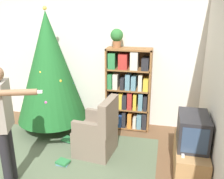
# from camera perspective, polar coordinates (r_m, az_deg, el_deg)

# --- Properties ---
(wall_back) EXTENTS (8.00, 0.10, 2.60)m
(wall_back) POSITION_cam_1_polar(r_m,az_deg,el_deg) (4.81, -4.22, 7.64)
(wall_back) COLOR silver
(wall_back) RESTS_ON ground_plane
(area_rug) EXTENTS (2.80, 2.15, 0.01)m
(area_rug) POSITION_cam_1_polar(r_m,az_deg,el_deg) (3.86, -12.31, -16.67)
(area_rug) COLOR #56664C
(area_rug) RESTS_ON ground_plane
(bookshelf) EXTENTS (0.80, 0.34, 1.51)m
(bookshelf) POSITION_cam_1_polar(r_m,az_deg,el_deg) (4.56, 3.76, -0.14)
(bookshelf) COLOR brown
(bookshelf) RESTS_ON ground_plane
(tv_stand) EXTENTS (0.42, 0.93, 0.42)m
(tv_stand) POSITION_cam_1_polar(r_m,az_deg,el_deg) (3.73, 17.34, -14.76)
(tv_stand) COLOR tan
(tv_stand) RESTS_ON ground_plane
(television) EXTENTS (0.39, 0.57, 0.44)m
(television) POSITION_cam_1_polar(r_m,az_deg,el_deg) (3.51, 18.01, -8.91)
(television) COLOR #28282D
(television) RESTS_ON tv_stand
(game_remote) EXTENTS (0.04, 0.12, 0.02)m
(game_remote) POSITION_cam_1_polar(r_m,az_deg,el_deg) (3.36, 15.88, -14.06)
(game_remote) COLOR white
(game_remote) RESTS_ON tv_stand
(christmas_tree) EXTENTS (1.26, 1.26, 2.21)m
(christmas_tree) POSITION_cam_1_polar(r_m,az_deg,el_deg) (4.54, -14.09, 4.90)
(christmas_tree) COLOR #4C3323
(christmas_tree) RESTS_ON ground_plane
(armchair) EXTENTS (0.64, 0.63, 0.92)m
(armchair) POSITION_cam_1_polar(r_m,az_deg,el_deg) (3.91, -3.33, -10.25)
(armchair) COLOR #7A6B5B
(armchair) RESTS_ON ground_plane
(standing_person) EXTENTS (0.71, 0.45, 1.57)m
(standing_person) POSITION_cam_1_polar(r_m,az_deg,el_deg) (3.27, -23.64, -6.09)
(standing_person) COLOR #232328
(standing_person) RESTS_ON ground_plane
(potted_plant) EXTENTS (0.22, 0.22, 0.33)m
(potted_plant) POSITION_cam_1_polar(r_m,az_deg,el_deg) (4.40, 1.10, 11.95)
(potted_plant) COLOR #935B38
(potted_plant) RESTS_ON bookshelf
(book_pile_near_tree) EXTENTS (0.22, 0.18, 0.07)m
(book_pile_near_tree) POSITION_cam_1_polar(r_m,az_deg,el_deg) (4.40, -10.07, -11.23)
(book_pile_near_tree) COLOR #232328
(book_pile_near_tree) RESTS_ON ground_plane
(book_pile_by_chair) EXTENTS (0.21, 0.18, 0.06)m
(book_pile_by_chair) POSITION_cam_1_polar(r_m,az_deg,el_deg) (3.87, -11.17, -16.07)
(book_pile_by_chair) COLOR #5B899E
(book_pile_by_chair) RESTS_ON ground_plane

